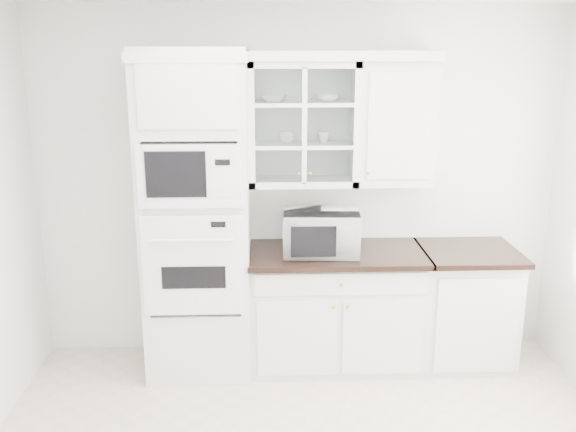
{
  "coord_description": "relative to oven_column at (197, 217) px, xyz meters",
  "views": [
    {
      "loc": [
        -0.25,
        -3.09,
        2.44
      ],
      "look_at": [
        -0.1,
        1.05,
        1.3
      ],
      "focal_mm": 40.0,
      "sensor_mm": 36.0,
      "label": 1
    }
  ],
  "objects": [
    {
      "name": "countertop_microwave",
      "position": [
        0.91,
        -0.0,
        -0.12
      ],
      "size": [
        0.58,
        0.49,
        0.32
      ],
      "primitive_type": "imported",
      "rotation": [
        0.0,
        0.0,
        3.08
      ],
      "color": "white",
      "rests_on": "base_cabinet_run"
    },
    {
      "name": "cup_a",
      "position": [
        0.66,
        0.17,
        0.55
      ],
      "size": [
        0.12,
        0.12,
        0.08
      ],
      "primitive_type": "imported",
      "rotation": [
        0.0,
        0.0,
        0.11
      ],
      "color": "white",
      "rests_on": "upper_cabinet_glass"
    },
    {
      "name": "bowl_b",
      "position": [
        0.96,
        0.17,
        0.84
      ],
      "size": [
        0.19,
        0.19,
        0.05
      ],
      "primitive_type": "imported",
      "rotation": [
        0.0,
        0.0,
        -0.18
      ],
      "color": "white",
      "rests_on": "upper_cabinet_glass"
    },
    {
      "name": "upper_cabinet_glass",
      "position": [
        0.78,
        0.17,
        0.65
      ],
      "size": [
        0.8,
        0.33,
        0.9
      ],
      "color": "silver",
      "rests_on": "room_shell"
    },
    {
      "name": "cup_b",
      "position": [
        0.93,
        0.17,
        0.55
      ],
      "size": [
        0.1,
        0.1,
        0.08
      ],
      "primitive_type": "imported",
      "rotation": [
        0.0,
        0.0,
        -0.11
      ],
      "color": "white",
      "rests_on": "upper_cabinet_glass"
    },
    {
      "name": "base_cabinet_run",
      "position": [
        1.03,
        0.03,
        -0.74
      ],
      "size": [
        1.32,
        0.67,
        0.92
      ],
      "color": "silver",
      "rests_on": "ground"
    },
    {
      "name": "bowl_a",
      "position": [
        0.57,
        0.16,
        0.83
      ],
      "size": [
        0.2,
        0.2,
        0.05
      ],
      "primitive_type": "imported",
      "rotation": [
        0.0,
        0.0,
        -0.09
      ],
      "color": "white",
      "rests_on": "upper_cabinet_glass"
    },
    {
      "name": "crown_molding",
      "position": [
        0.68,
        0.14,
        1.14
      ],
      "size": [
        2.14,
        0.38,
        0.07
      ],
      "primitive_type": "cube",
      "color": "white",
      "rests_on": "room_shell"
    },
    {
      "name": "upper_cabinet_solid",
      "position": [
        1.46,
        0.17,
        0.65
      ],
      "size": [
        0.55,
        0.33,
        0.9
      ],
      "primitive_type": "cube",
      "color": "silver",
      "rests_on": "room_shell"
    },
    {
      "name": "room_shell",
      "position": [
        0.75,
        -0.99,
        0.58
      ],
      "size": [
        4.0,
        3.5,
        2.7
      ],
      "color": "white",
      "rests_on": "ground"
    },
    {
      "name": "extra_base_cabinet",
      "position": [
        2.03,
        0.03,
        -0.74
      ],
      "size": [
        0.72,
        0.67,
        0.92
      ],
      "color": "silver",
      "rests_on": "ground"
    },
    {
      "name": "oven_column",
      "position": [
        0.0,
        0.0,
        0.0
      ],
      "size": [
        0.76,
        0.68,
        2.4
      ],
      "color": "silver",
      "rests_on": "ground"
    }
  ]
}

